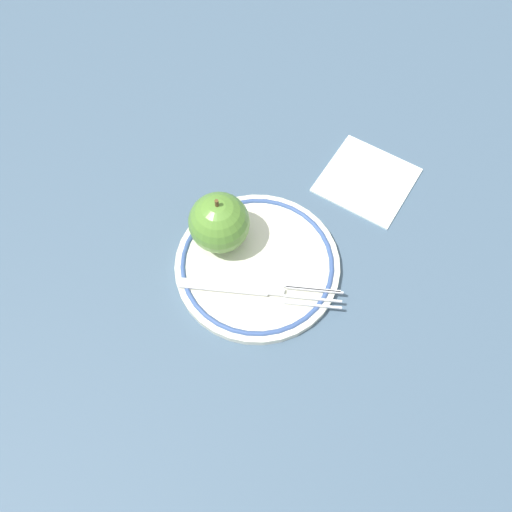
% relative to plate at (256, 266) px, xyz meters
% --- Properties ---
extents(ground_plane, '(2.00, 2.00, 0.00)m').
position_rel_plate_xyz_m(ground_plane, '(0.00, -0.01, -0.01)').
color(ground_plane, '#41596E').
extents(plate, '(0.20, 0.20, 0.01)m').
position_rel_plate_xyz_m(plate, '(0.00, 0.00, 0.00)').
color(plate, silver).
rests_on(plate, ground_plane).
extents(apple_red_whole, '(0.07, 0.07, 0.08)m').
position_rel_plate_xyz_m(apple_red_whole, '(0.01, 0.06, 0.04)').
color(apple_red_whole, '#55882F').
rests_on(apple_red_whole, plate).
extents(fork, '(0.09, 0.18, 0.00)m').
position_rel_plate_xyz_m(fork, '(-0.03, -0.02, 0.01)').
color(fork, silver).
rests_on(fork, plate).
extents(napkin_folded, '(0.12, 0.12, 0.01)m').
position_rel_plate_xyz_m(napkin_folded, '(0.19, -0.06, -0.00)').
color(napkin_folded, white).
rests_on(napkin_folded, ground_plane).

